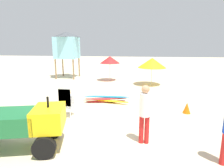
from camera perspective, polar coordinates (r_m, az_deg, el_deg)
The scene contains 10 objects.
ground at distance 6.73m, azimuth -7.97°, elevation -13.72°, with size 80.00×80.00×0.00m, color beige.
utility_cart at distance 5.87m, azimuth -26.28°, elevation -10.48°, with size 2.77×1.85×1.50m.
stacked_plastic_chairs at distance 7.75m, azimuth -13.78°, elevation -4.60°, with size 0.48×0.48×1.29m.
surfboard_pile at distance 9.64m, azimuth -1.77°, elevation -4.59°, with size 2.45×0.83×0.32m.
lifeguard_near_left at distance 5.59m, azimuth 9.86°, elevation -7.85°, with size 0.32×0.32×1.77m.
lifeguard_tower at distance 17.00m, azimuth -13.50°, elevation 11.35°, with size 1.98×1.98×3.95m.
beach_umbrella_left at distance 15.13m, azimuth -0.63°, elevation 7.34°, with size 1.61×1.61×1.98m.
beach_umbrella_mid at distance 13.79m, azimuth 12.00°, elevation 6.28°, with size 2.00×2.00×1.96m.
traffic_cone_near at distance 10.21m, azimuth -12.65°, elevation -3.36°, with size 0.37×0.37×0.53m, color orange.
traffic_cone_far at distance 8.73m, azimuth 21.65°, elevation -6.73°, with size 0.33×0.33×0.47m, color orange.
Camera 1 is at (1.73, -5.83, 2.89)m, focal length 30.28 mm.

